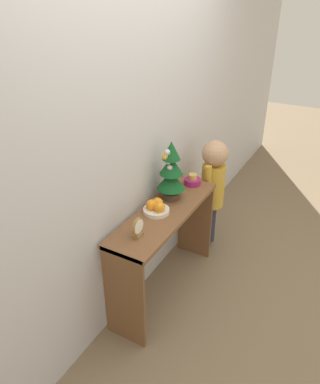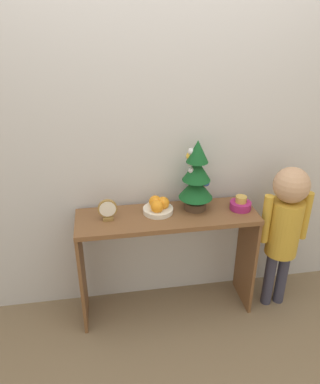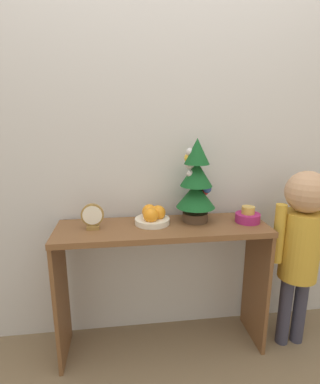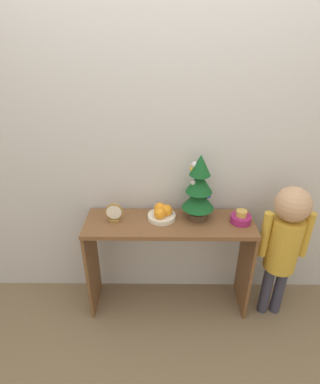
# 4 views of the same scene
# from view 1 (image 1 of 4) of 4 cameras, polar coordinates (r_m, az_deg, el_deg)

# --- Properties ---
(ground_plane) EXTENTS (12.00, 12.00, 0.00)m
(ground_plane) POSITION_cam_1_polar(r_m,az_deg,el_deg) (3.07, 3.53, -15.54)
(ground_plane) COLOR #7A664C
(back_wall) EXTENTS (7.00, 0.05, 2.50)m
(back_wall) POSITION_cam_1_polar(r_m,az_deg,el_deg) (2.54, -3.44, 8.20)
(back_wall) COLOR silver
(back_wall) RESTS_ON ground_plane
(console_table) EXTENTS (1.12, 0.34, 0.74)m
(console_table) POSITION_cam_1_polar(r_m,az_deg,el_deg) (2.77, 0.73, -5.94)
(console_table) COLOR brown
(console_table) RESTS_ON ground_plane
(mini_tree) EXTENTS (0.21, 0.21, 0.45)m
(mini_tree) POSITION_cam_1_polar(r_m,az_deg,el_deg) (2.73, 1.68, 3.18)
(mini_tree) COLOR #4C3828
(mini_tree) RESTS_ON console_table
(fruit_bowl) EXTENTS (0.19, 0.19, 0.10)m
(fruit_bowl) POSITION_cam_1_polar(r_m,az_deg,el_deg) (2.63, -0.58, -2.35)
(fruit_bowl) COLOR silver
(fruit_bowl) RESTS_ON console_table
(singing_bowl) EXTENTS (0.13, 0.13, 0.09)m
(singing_bowl) POSITION_cam_1_polar(r_m,az_deg,el_deg) (3.02, 4.99, 1.75)
(singing_bowl) COLOR #9E2366
(singing_bowl) RESTS_ON console_table
(desk_clock) EXTENTS (0.12, 0.04, 0.14)m
(desk_clock) POSITION_cam_1_polar(r_m,az_deg,el_deg) (2.37, -3.39, -5.47)
(desk_clock) COLOR olive
(desk_clock) RESTS_ON console_table
(child_figure) EXTENTS (0.32, 0.22, 1.03)m
(child_figure) POSITION_cam_1_polar(r_m,az_deg,el_deg) (3.28, 8.10, 1.76)
(child_figure) COLOR #38384C
(child_figure) RESTS_ON ground_plane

